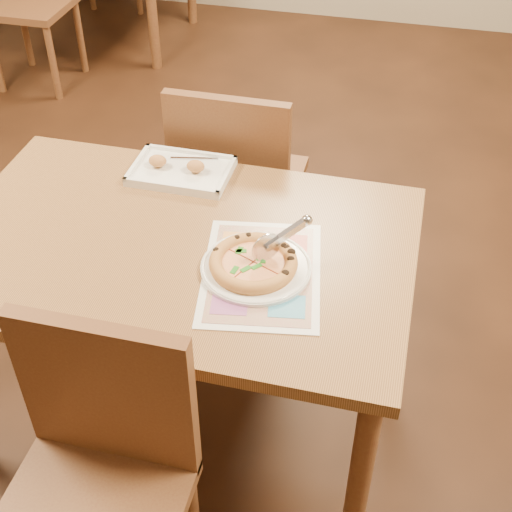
% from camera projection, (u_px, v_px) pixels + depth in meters
% --- Properties ---
extents(room, '(7.00, 7.00, 7.00)m').
position_uv_depth(room, '(157.00, 20.00, 1.56)').
color(room, '#31190D').
rests_on(room, ground).
extents(dining_table, '(1.30, 0.85, 0.72)m').
position_uv_depth(dining_table, '(180.00, 265.00, 2.02)').
color(dining_table, olive).
rests_on(dining_table, ground).
extents(chair_near, '(0.42, 0.42, 0.47)m').
position_uv_depth(chair_near, '(97.00, 456.00, 1.62)').
color(chair_near, brown).
rests_on(chair_near, ground).
extents(chair_far, '(0.42, 0.42, 0.47)m').
position_uv_depth(chair_far, '(235.00, 171.00, 2.51)').
color(chair_far, brown).
rests_on(chair_far, ground).
extents(plate, '(0.37, 0.37, 0.02)m').
position_uv_depth(plate, '(256.00, 268.00, 1.87)').
color(plate, white).
rests_on(plate, dining_table).
extents(pizza, '(0.23, 0.23, 0.04)m').
position_uv_depth(pizza, '(253.00, 263.00, 1.86)').
color(pizza, '#DF9A4C').
rests_on(pizza, plate).
extents(pizza_cutter, '(0.13, 0.12, 0.10)m').
position_uv_depth(pizza_cutter, '(280.00, 239.00, 1.84)').
color(pizza_cutter, silver).
rests_on(pizza_cutter, pizza).
extents(appetizer_tray, '(0.31, 0.21, 0.06)m').
position_uv_depth(appetizer_tray, '(181.00, 171.00, 2.21)').
color(appetizer_tray, white).
rests_on(appetizer_tray, dining_table).
extents(menu, '(0.37, 0.47, 0.00)m').
position_uv_depth(menu, '(262.00, 273.00, 1.87)').
color(menu, white).
rests_on(menu, dining_table).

